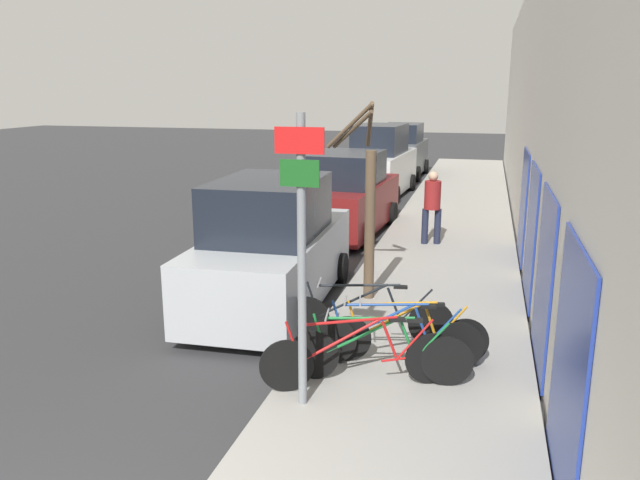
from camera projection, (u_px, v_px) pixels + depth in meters
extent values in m
plane|color=#333335|center=(337.00, 247.00, 15.24)|extent=(80.00, 80.00, 0.00)
cube|color=#9E9B93|center=(452.00, 226.00, 17.20)|extent=(3.20, 32.00, 0.15)
cube|color=silver|center=(528.00, 109.00, 16.00)|extent=(0.20, 32.00, 6.50)
cube|color=navy|center=(568.00, 371.00, 5.62)|extent=(0.03, 1.97, 2.34)
cube|color=navy|center=(544.00, 281.00, 8.24)|extent=(0.03, 1.97, 2.34)
cube|color=navy|center=(531.00, 234.00, 10.85)|extent=(0.03, 1.97, 2.34)
cube|color=navy|center=(523.00, 205.00, 13.46)|extent=(0.03, 1.97, 2.34)
cylinder|color=gray|center=(302.00, 266.00, 7.03)|extent=(0.10, 0.10, 3.40)
cube|color=red|center=(299.00, 140.00, 6.63)|extent=(0.55, 0.02, 0.29)
cube|color=#19591E|center=(299.00, 173.00, 6.72)|extent=(0.44, 0.02, 0.30)
cylinder|color=black|center=(287.00, 366.00, 7.64)|extent=(0.64, 0.28, 0.68)
cylinder|color=black|center=(431.00, 359.00, 7.84)|extent=(0.64, 0.28, 0.68)
cylinder|color=red|center=(342.00, 340.00, 7.64)|extent=(0.96, 0.41, 0.56)
cylinder|color=red|center=(350.00, 321.00, 7.59)|extent=(1.12, 0.47, 0.09)
cylinder|color=red|center=(389.00, 339.00, 7.71)|extent=(0.21, 0.11, 0.49)
cylinder|color=red|center=(407.00, 358.00, 7.80)|extent=(0.61, 0.26, 0.08)
cylinder|color=red|center=(414.00, 340.00, 7.75)|extent=(0.46, 0.20, 0.54)
cylinder|color=red|center=(294.00, 344.00, 7.58)|extent=(0.21, 0.11, 0.58)
cube|color=black|center=(397.00, 320.00, 7.66)|extent=(0.22, 0.15, 0.04)
cylinder|color=#99999E|center=(301.00, 321.00, 7.52)|extent=(0.18, 0.42, 0.02)
cylinder|color=black|center=(314.00, 355.00, 7.97)|extent=(0.65, 0.13, 0.66)
cylinder|color=black|center=(447.00, 361.00, 7.79)|extent=(0.65, 0.13, 0.66)
cylinder|color=#197233|center=(364.00, 335.00, 7.83)|extent=(0.94, 0.18, 0.54)
cylinder|color=#197233|center=(371.00, 318.00, 7.77)|extent=(1.09, 0.20, 0.09)
cylinder|color=#197233|center=(407.00, 339.00, 7.78)|extent=(0.21, 0.07, 0.47)
cylinder|color=#197233|center=(424.00, 358.00, 7.82)|extent=(0.59, 0.12, 0.08)
cylinder|color=#197233|center=(431.00, 342.00, 7.75)|extent=(0.44, 0.09, 0.53)
cylinder|color=#197233|center=(320.00, 335.00, 7.90)|extent=(0.20, 0.06, 0.57)
cube|color=black|center=(415.00, 320.00, 7.71)|extent=(0.21, 0.11, 0.04)
cylinder|color=#99999E|center=(327.00, 314.00, 7.82)|extent=(0.09, 0.44, 0.02)
cylinder|color=black|center=(332.00, 340.00, 8.44)|extent=(0.66, 0.13, 0.66)
cylinder|color=black|center=(459.00, 346.00, 8.25)|extent=(0.66, 0.13, 0.66)
cylinder|color=#1E4799|center=(380.00, 321.00, 8.29)|extent=(0.94, 0.18, 0.54)
cylinder|color=#1E4799|center=(387.00, 305.00, 8.23)|extent=(1.09, 0.20, 0.09)
cylinder|color=#1E4799|center=(421.00, 324.00, 8.24)|extent=(0.21, 0.07, 0.47)
cylinder|color=#1E4799|center=(437.00, 343.00, 8.28)|extent=(0.59, 0.12, 0.08)
cylinder|color=#1E4799|center=(444.00, 327.00, 8.22)|extent=(0.44, 0.09, 0.53)
cylinder|color=#1E4799|center=(339.00, 321.00, 8.36)|extent=(0.20, 0.06, 0.57)
cube|color=black|center=(429.00, 306.00, 8.17)|extent=(0.21, 0.11, 0.04)
cylinder|color=#99999E|center=(345.00, 301.00, 8.28)|extent=(0.09, 0.44, 0.02)
cylinder|color=black|center=(348.00, 339.00, 8.51)|extent=(0.64, 0.16, 0.64)
cylinder|color=black|center=(465.00, 341.00, 8.42)|extent=(0.64, 0.16, 0.64)
cylinder|color=orange|center=(392.00, 319.00, 8.40)|extent=(0.88, 0.21, 0.53)
cylinder|color=orange|center=(399.00, 303.00, 8.34)|extent=(1.02, 0.24, 0.08)
cylinder|color=orange|center=(431.00, 322.00, 8.38)|extent=(0.20, 0.07, 0.46)
cylinder|color=orange|center=(444.00, 339.00, 8.43)|extent=(0.55, 0.14, 0.08)
cylinder|color=orange|center=(451.00, 324.00, 8.37)|extent=(0.42, 0.11, 0.52)
cylinder|color=orange|center=(354.00, 320.00, 8.44)|extent=(0.19, 0.07, 0.55)
cube|color=black|center=(437.00, 304.00, 8.31)|extent=(0.21, 0.12, 0.04)
cylinder|color=#99999E|center=(360.00, 301.00, 8.37)|extent=(0.11, 0.44, 0.02)
cylinder|color=black|center=(307.00, 318.00, 9.23)|extent=(0.66, 0.13, 0.66)
cylinder|color=black|center=(431.00, 323.00, 9.03)|extent=(0.66, 0.13, 0.66)
cylinder|color=black|center=(353.00, 300.00, 9.08)|extent=(1.00, 0.18, 0.55)
cylinder|color=black|center=(360.00, 285.00, 9.01)|extent=(1.17, 0.21, 0.09)
cylinder|color=black|center=(394.00, 303.00, 9.02)|extent=(0.22, 0.07, 0.48)
cylinder|color=black|center=(409.00, 321.00, 9.06)|extent=(0.63, 0.12, 0.08)
cylinder|color=black|center=(416.00, 306.00, 8.99)|extent=(0.47, 0.10, 0.53)
cylinder|color=black|center=(313.00, 300.00, 9.15)|extent=(0.21, 0.06, 0.57)
cube|color=black|center=(401.00, 287.00, 8.95)|extent=(0.21, 0.11, 0.04)
cylinder|color=#99999E|center=(319.00, 282.00, 9.07)|extent=(0.09, 0.44, 0.02)
cube|color=#B2B7BC|center=(273.00, 264.00, 11.06)|extent=(2.01, 4.83, 1.16)
cube|color=black|center=(269.00, 207.00, 10.63)|extent=(1.75, 2.53, 0.96)
cylinder|color=black|center=(252.00, 263.00, 12.77)|extent=(0.24, 0.62, 0.62)
cylinder|color=black|center=(340.00, 268.00, 12.36)|extent=(0.24, 0.62, 0.62)
cylinder|color=black|center=(191.00, 312.00, 9.98)|extent=(0.24, 0.62, 0.62)
cylinder|color=black|center=(303.00, 321.00, 9.57)|extent=(0.24, 0.62, 0.62)
cube|color=maroon|center=(346.00, 205.00, 16.52)|extent=(2.15, 4.64, 1.16)
cube|color=black|center=(345.00, 169.00, 16.12)|extent=(1.83, 2.46, 0.83)
cylinder|color=black|center=(329.00, 210.00, 18.21)|extent=(0.26, 0.65, 0.64)
cylinder|color=black|center=(392.00, 214.00, 17.63)|extent=(0.26, 0.65, 0.64)
cylinder|color=black|center=(295.00, 230.00, 15.62)|extent=(0.26, 0.65, 0.64)
cylinder|color=black|center=(367.00, 235.00, 15.04)|extent=(0.26, 0.65, 0.64)
cube|color=silver|center=(381.00, 172.00, 22.20)|extent=(2.02, 4.81, 1.36)
cube|color=black|center=(380.00, 139.00, 21.74)|extent=(1.70, 2.54, 1.00)
cylinder|color=black|center=(367.00, 180.00, 23.94)|extent=(0.26, 0.63, 0.61)
cylinder|color=black|center=(411.00, 183.00, 23.41)|extent=(0.26, 0.63, 0.61)
cylinder|color=black|center=(346.00, 192.00, 21.26)|extent=(0.26, 0.63, 0.61)
cylinder|color=black|center=(395.00, 195.00, 20.72)|extent=(0.26, 0.63, 0.61)
cube|color=#51565B|center=(402.00, 157.00, 26.91)|extent=(1.84, 4.19, 1.34)
cube|color=black|center=(402.00, 133.00, 26.50)|extent=(1.60, 2.20, 0.77)
cylinder|color=black|center=(388.00, 165.00, 28.46)|extent=(0.24, 0.65, 0.64)
cylinder|color=black|center=(425.00, 166.00, 27.99)|extent=(0.24, 0.65, 0.64)
cylinder|color=black|center=(376.00, 172.00, 26.08)|extent=(0.24, 0.65, 0.64)
cylinder|color=black|center=(417.00, 174.00, 25.60)|extent=(0.24, 0.65, 0.64)
cylinder|color=#1E2338|center=(437.00, 226.00, 14.86)|extent=(0.16, 0.16, 0.84)
cylinder|color=#1E2338|center=(425.00, 226.00, 14.87)|extent=(0.16, 0.16, 0.84)
cylinder|color=maroon|center=(433.00, 195.00, 14.68)|extent=(0.39, 0.39, 0.67)
sphere|color=tan|center=(433.00, 176.00, 14.57)|extent=(0.23, 0.23, 0.23)
cylinder|color=brown|center=(370.00, 226.00, 10.84)|extent=(0.18, 0.18, 2.61)
cylinder|color=brown|center=(370.00, 125.00, 10.93)|extent=(0.32, 1.07, 0.84)
cylinder|color=brown|center=(349.00, 126.00, 10.77)|extent=(0.95, 0.58, 0.83)
cylinder|color=brown|center=(352.00, 130.00, 10.81)|extent=(0.85, 0.64, 0.71)
cylinder|color=brown|center=(370.00, 125.00, 11.00)|extent=(0.36, 1.20, 0.85)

